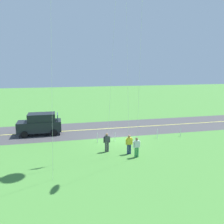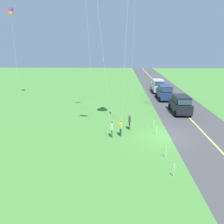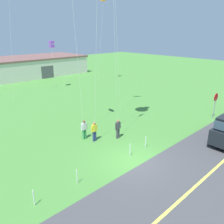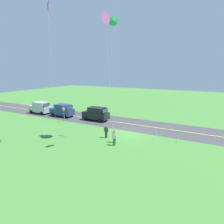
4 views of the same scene
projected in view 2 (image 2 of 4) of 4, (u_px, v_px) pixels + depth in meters
name	position (u px, v px, depth m)	size (l,w,h in m)	color
ground_plane	(164.00, 137.00, 20.59)	(120.00, 120.00, 0.10)	#478438
asphalt_road	(207.00, 137.00, 20.46)	(120.00, 7.00, 0.00)	#424244
road_centre_stripe	(207.00, 137.00, 20.46)	(120.00, 0.16, 0.00)	#E5E04C
car_suv_foreground	(180.00, 104.00, 27.19)	(4.40, 2.12, 2.24)	black
car_parked_east_far	(158.00, 86.00, 39.06)	(4.40, 2.12, 2.24)	#B7B7BC
car_parked_east_near	(165.00, 92.00, 33.81)	(4.40, 2.12, 2.24)	navy
stop_sign	(150.00, 92.00, 30.99)	(0.76, 0.08, 2.56)	gray
person_adult_near	(112.00, 129.00, 20.12)	(0.58, 0.22, 1.60)	#338C4C
person_adult_companion	(121.00, 127.00, 20.45)	(0.58, 0.22, 1.60)	navy
person_child_watcher	(130.00, 121.00, 22.01)	(0.58, 0.22, 1.60)	#3F3F47
kite_cyan_top	(11.00, 11.00, 31.46)	(1.88, 0.62, 13.22)	silver
fence_post_0	(174.00, 171.00, 14.24)	(0.05, 0.05, 0.90)	silver
fence_post_1	(166.00, 152.00, 16.65)	(0.05, 0.05, 0.90)	silver
fence_post_2	(157.00, 130.00, 20.81)	(0.05, 0.05, 0.90)	silver
fence_post_3	(154.00, 124.00, 22.42)	(0.05, 0.05, 0.90)	silver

